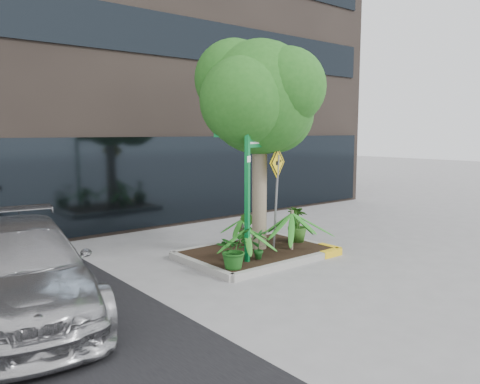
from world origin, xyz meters
TOP-DOWN VIEW (x-y plane):
  - ground at (0.00, 0.00)m, footprint 80.00×80.00m
  - planter at (0.23, 0.27)m, footprint 3.35×2.36m
  - tree at (0.35, 0.41)m, footprint 3.28×2.91m
  - palm_front at (0.85, -0.18)m, footprint 1.03×1.03m
  - palm_left at (-0.47, -0.12)m, footprint 0.79×0.79m
  - palm_back at (0.35, 1.05)m, footprint 0.69×0.69m
  - parked_car at (-4.93, 0.06)m, footprint 2.76×5.17m
  - shrub_a at (-1.12, -0.48)m, footprint 0.97×0.97m
  - shrub_b at (1.52, 0.30)m, footprint 0.66×0.66m
  - shrub_c at (-0.27, -0.30)m, footprint 0.36×0.36m
  - shrub_d at (0.47, 1.00)m, footprint 0.50×0.50m
  - street_sign_post at (-0.56, -0.23)m, footprint 1.06×0.85m
  - cattle_sign at (0.58, 0.06)m, footprint 0.69×0.27m

SIDE VIEW (x-z plane):
  - ground at x=0.00m, z-range 0.00..0.00m
  - planter at x=0.23m, z-range 0.03..0.18m
  - shrub_c at x=-0.27m, z-range 0.15..0.81m
  - shrub_d at x=0.47m, z-range 0.15..0.90m
  - shrub_a at x=-1.12m, z-range 0.15..0.92m
  - shrub_b at x=1.52m, z-range 0.15..1.03m
  - parked_car at x=-4.93m, z-range 0.00..1.43m
  - palm_back at x=0.35m, z-range 0.34..1.11m
  - palm_left at x=-0.47m, z-range 0.37..1.25m
  - palm_front at x=0.85m, z-range 0.43..1.57m
  - cattle_sign at x=0.58m, z-range 0.57..2.94m
  - street_sign_post at x=-0.56m, z-range 0.35..3.34m
  - tree at x=0.35m, z-range 1.13..6.06m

